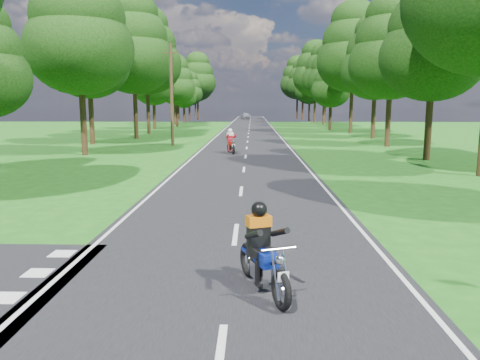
{
  "coord_description": "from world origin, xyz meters",
  "views": [
    {
      "loc": [
        0.42,
        -9.59,
        3.31
      ],
      "look_at": [
        0.06,
        4.0,
        1.1
      ],
      "focal_mm": 35.0,
      "sensor_mm": 36.0,
      "label": 1
    }
  ],
  "objects": [
    {
      "name": "rider_near_blue",
      "position": [
        0.62,
        -1.69,
        0.82
      ],
      "size": [
        1.26,
        2.01,
        1.59
      ],
      "primitive_type": null,
      "rotation": [
        0.0,
        0.0,
        0.36
      ],
      "color": "navy",
      "rests_on": "main_road"
    },
    {
      "name": "telegraph_pole",
      "position": [
        -6.0,
        28.0,
        4.07
      ],
      "size": [
        1.2,
        0.26,
        8.0
      ],
      "color": "#382616",
      "rests_on": "ground"
    },
    {
      "name": "treeline",
      "position": [
        1.43,
        60.06,
        8.25
      ],
      "size": [
        40.0,
        115.35,
        14.78
      ],
      "color": "black",
      "rests_on": "ground"
    },
    {
      "name": "ground",
      "position": [
        0.0,
        0.0,
        0.0
      ],
      "size": [
        160.0,
        160.0,
        0.0
      ],
      "primitive_type": "plane",
      "color": "#1D5112",
      "rests_on": "ground"
    },
    {
      "name": "distant_car",
      "position": [
        -1.1,
        96.37,
        0.77
      ],
      "size": [
        2.44,
        4.63,
        1.5
      ],
      "primitive_type": "imported",
      "rotation": [
        0.0,
        0.0,
        0.16
      ],
      "color": "#ABAEB2",
      "rests_on": "main_road"
    },
    {
      "name": "road_markings",
      "position": [
        -0.14,
        48.13,
        0.02
      ],
      "size": [
        7.4,
        140.0,
        0.01
      ],
      "color": "silver",
      "rests_on": "main_road"
    },
    {
      "name": "main_road",
      "position": [
        0.0,
        50.0,
        0.01
      ],
      "size": [
        7.0,
        140.0,
        0.02
      ],
      "primitive_type": "cube",
      "color": "black",
      "rests_on": "ground"
    },
    {
      "name": "rider_far_red",
      "position": [
        -1.03,
        22.03,
        0.85
      ],
      "size": [
        1.11,
        2.1,
        1.67
      ],
      "primitive_type": null,
      "rotation": [
        0.0,
        0.0,
        0.23
      ],
      "color": "#AA160D",
      "rests_on": "main_road"
    }
  ]
}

